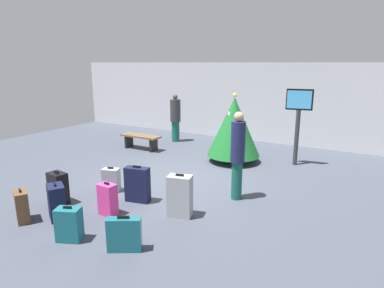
% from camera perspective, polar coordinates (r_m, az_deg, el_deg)
% --- Properties ---
extents(ground_plane, '(16.00, 16.00, 0.00)m').
position_cam_1_polar(ground_plane, '(8.25, -2.25, -6.05)').
color(ground_plane, '#424754').
extents(back_wall, '(16.00, 0.20, 2.82)m').
position_cam_1_polar(back_wall, '(12.34, 10.31, 7.13)').
color(back_wall, silver).
rests_on(back_wall, ground_plane).
extents(holiday_tree, '(1.51, 1.51, 1.99)m').
position_cam_1_polar(holiday_tree, '(9.52, 7.25, 2.97)').
color(holiday_tree, '#4C3319').
rests_on(holiday_tree, ground_plane).
extents(flight_info_kiosk, '(0.71, 0.20, 2.12)m').
position_cam_1_polar(flight_info_kiosk, '(9.51, 17.88, 4.85)').
color(flight_info_kiosk, '#333338').
rests_on(flight_info_kiosk, ground_plane).
extents(waiting_bench, '(1.39, 0.44, 0.48)m').
position_cam_1_polar(waiting_bench, '(11.08, -8.82, 0.90)').
color(waiting_bench, brown).
rests_on(waiting_bench, ground_plane).
extents(traveller_0, '(0.42, 0.42, 1.86)m').
position_cam_1_polar(traveller_0, '(6.85, 7.87, -1.61)').
color(traveller_0, '#19594C').
rests_on(traveller_0, ground_plane).
extents(traveller_1, '(0.45, 0.45, 1.71)m').
position_cam_1_polar(traveller_1, '(11.99, -2.88, 4.67)').
color(traveller_1, '#19594C').
rests_on(traveller_1, ground_plane).
extents(suitcase_0, '(0.44, 0.36, 0.61)m').
position_cam_1_polar(suitcase_0, '(6.80, -27.28, -9.54)').
color(suitcase_0, brown).
rests_on(suitcase_0, ground_plane).
extents(suitcase_1, '(0.53, 0.41, 0.57)m').
position_cam_1_polar(suitcase_1, '(5.31, -11.61, -15.04)').
color(suitcase_1, '#19606B').
rests_on(suitcase_1, ground_plane).
extents(suitcase_2, '(0.34, 0.24, 0.65)m').
position_cam_1_polar(suitcase_2, '(6.50, -14.34, -9.26)').
color(suitcase_2, '#E5388C').
rests_on(suitcase_2, ground_plane).
extents(suitcase_3, '(0.54, 0.32, 0.77)m').
position_cam_1_polar(suitcase_3, '(6.95, -9.40, -6.90)').
color(suitcase_3, '#141938').
rests_on(suitcase_3, ground_plane).
extents(suitcase_4, '(0.42, 0.31, 0.70)m').
position_cam_1_polar(suitcase_4, '(7.29, -22.09, -7.08)').
color(suitcase_4, black).
rests_on(suitcase_4, ground_plane).
extents(suitcase_5, '(0.45, 0.38, 0.59)m').
position_cam_1_polar(suitcase_5, '(5.82, -20.46, -12.87)').
color(suitcase_5, '#19606B').
rests_on(suitcase_5, ground_plane).
extents(suitcase_6, '(0.49, 0.44, 0.69)m').
position_cam_1_polar(suitcase_6, '(6.62, -22.31, -9.26)').
color(suitcase_6, '#141938').
rests_on(suitcase_6, ground_plane).
extents(suitcase_7, '(0.50, 0.37, 0.83)m').
position_cam_1_polar(suitcase_7, '(6.22, -2.10, -8.97)').
color(suitcase_7, '#9EA0A5').
rests_on(suitcase_7, ground_plane).
extents(suitcase_8, '(0.42, 0.33, 0.56)m').
position_cam_1_polar(suitcase_8, '(7.65, -13.76, -6.02)').
color(suitcase_8, '#9EA0A5').
rests_on(suitcase_8, ground_plane).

